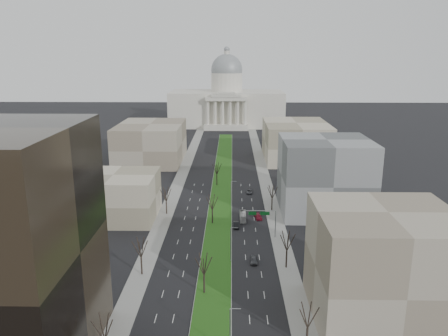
# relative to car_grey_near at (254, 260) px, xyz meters

# --- Properties ---
(ground) EXTENTS (600.00, 600.00, 0.00)m
(ground) POSITION_rel_car_grey_near_xyz_m (-9.46, 65.44, -0.74)
(ground) COLOR black
(ground) RESTS_ON ground
(median) EXTENTS (8.00, 222.03, 0.20)m
(median) POSITION_rel_car_grey_near_xyz_m (-9.46, 64.43, -0.64)
(median) COLOR #999993
(median) RESTS_ON ground
(sidewalk_left) EXTENTS (5.00, 330.00, 0.15)m
(sidewalk_left) POSITION_rel_car_grey_near_xyz_m (-26.96, 40.44, -0.67)
(sidewalk_left) COLOR gray
(sidewalk_left) RESTS_ON ground
(sidewalk_right) EXTENTS (5.00, 330.00, 0.15)m
(sidewalk_right) POSITION_rel_car_grey_near_xyz_m (8.04, 40.44, -0.67)
(sidewalk_right) COLOR gray
(sidewalk_right) RESTS_ON ground
(capitol) EXTENTS (80.00, 46.00, 55.00)m
(capitol) POSITION_rel_car_grey_near_xyz_m (-9.46, 215.02, 15.56)
(capitol) COLOR beige
(capitol) RESTS_ON ground
(building_beige_left) EXTENTS (26.00, 22.00, 14.00)m
(building_beige_left) POSITION_rel_car_grey_near_xyz_m (-42.46, 30.44, 6.26)
(building_beige_left) COLOR gray
(building_beige_left) RESTS_ON ground
(building_tan_right) EXTENTS (26.00, 24.00, 22.00)m
(building_tan_right) POSITION_rel_car_grey_near_xyz_m (23.54, -22.56, 10.26)
(building_tan_right) COLOR gray
(building_tan_right) RESTS_ON ground
(building_grey_right) EXTENTS (28.00, 26.00, 24.00)m
(building_grey_right) POSITION_rel_car_grey_near_xyz_m (24.54, 37.44, 11.26)
(building_grey_right) COLOR #585B5D
(building_grey_right) RESTS_ON ground
(building_far_left) EXTENTS (30.00, 40.00, 18.00)m
(building_far_left) POSITION_rel_car_grey_near_xyz_m (-44.46, 105.44, 8.26)
(building_far_left) COLOR gray
(building_far_left) RESTS_ON ground
(building_far_right) EXTENTS (30.00, 40.00, 18.00)m
(building_far_right) POSITION_rel_car_grey_near_xyz_m (25.54, 110.44, 8.26)
(building_far_right) COLOR gray
(building_far_right) RESTS_ON ground
(tree_left_near) EXTENTS (5.10, 5.10, 9.18)m
(tree_left_near) POSITION_rel_car_grey_near_xyz_m (-26.66, -36.56, 5.86)
(tree_left_near) COLOR black
(tree_left_near) RESTS_ON ground
(tree_left_mid) EXTENTS (5.40, 5.40, 9.72)m
(tree_left_mid) POSITION_rel_car_grey_near_xyz_m (-26.66, -6.56, 6.25)
(tree_left_mid) COLOR black
(tree_left_mid) RESTS_ON ground
(tree_left_far) EXTENTS (5.28, 5.28, 9.50)m
(tree_left_far) POSITION_rel_car_grey_near_xyz_m (-26.66, 33.44, 6.10)
(tree_left_far) COLOR black
(tree_left_far) RESTS_ON ground
(tree_right_near) EXTENTS (5.16, 5.16, 9.29)m
(tree_right_near) POSITION_rel_car_grey_near_xyz_m (7.74, -32.56, 5.94)
(tree_right_near) COLOR black
(tree_right_near) RESTS_ON ground
(tree_right_mid) EXTENTS (5.52, 5.52, 9.94)m
(tree_right_mid) POSITION_rel_car_grey_near_xyz_m (7.74, -2.56, 6.41)
(tree_right_mid) COLOR black
(tree_right_mid) RESTS_ON ground
(tree_right_far) EXTENTS (5.04, 5.04, 9.07)m
(tree_right_far) POSITION_rel_car_grey_near_xyz_m (7.74, 37.44, 5.79)
(tree_right_far) COLOR black
(tree_right_far) RESTS_ON ground
(tree_median_a) EXTENTS (5.40, 5.40, 9.72)m
(tree_median_a) POSITION_rel_car_grey_near_xyz_m (-11.46, -14.56, 6.25)
(tree_median_a) COLOR black
(tree_median_a) RESTS_ON ground
(tree_median_b) EXTENTS (5.40, 5.40, 9.72)m
(tree_median_b) POSITION_rel_car_grey_near_xyz_m (-11.46, 25.44, 6.25)
(tree_median_b) COLOR black
(tree_median_b) RESTS_ON ground
(tree_median_c) EXTENTS (5.40, 5.40, 9.72)m
(tree_median_c) POSITION_rel_car_grey_near_xyz_m (-11.46, 65.44, 6.25)
(tree_median_c) COLOR black
(tree_median_c) RESTS_ON ground
(streetlamp_median_a) EXTENTS (1.90, 0.20, 9.16)m
(streetlamp_median_a) POSITION_rel_car_grey_near_xyz_m (-5.70, -34.56, 4.06)
(streetlamp_median_a) COLOR gray
(streetlamp_median_a) RESTS_ON ground
(streetlamp_median_b) EXTENTS (1.90, 0.20, 9.16)m
(streetlamp_median_b) POSITION_rel_car_grey_near_xyz_m (-5.70, 0.44, 4.06)
(streetlamp_median_b) COLOR gray
(streetlamp_median_b) RESTS_ON ground
(streetlamp_median_c) EXTENTS (1.90, 0.20, 9.16)m
(streetlamp_median_c) POSITION_rel_car_grey_near_xyz_m (-5.70, 40.44, 4.06)
(streetlamp_median_c) COLOR gray
(streetlamp_median_c) RESTS_ON ground
(mast_arm_signs) EXTENTS (9.12, 0.24, 8.09)m
(mast_arm_signs) POSITION_rel_car_grey_near_xyz_m (4.03, 15.46, 5.36)
(mast_arm_signs) COLOR gray
(mast_arm_signs) RESTS_ON ground
(car_grey_near) EXTENTS (1.88, 4.42, 1.49)m
(car_grey_near) POSITION_rel_car_grey_near_xyz_m (0.00, 0.00, 0.00)
(car_grey_near) COLOR #44454A
(car_grey_near) RESTS_ON ground
(car_black) EXTENTS (1.67, 4.58, 1.50)m
(car_black) POSITION_rel_car_grey_near_xyz_m (-4.26, 22.75, 0.01)
(car_black) COLOR black
(car_black) RESTS_ON ground
(car_red) EXTENTS (2.60, 4.93, 1.36)m
(car_red) POSITION_rel_car_grey_near_xyz_m (2.81, 29.89, -0.06)
(car_red) COLOR maroon
(car_red) RESTS_ON ground
(car_grey_far) EXTENTS (2.49, 4.61, 1.23)m
(car_grey_far) POSITION_rel_car_grey_near_xyz_m (1.02, 55.73, -0.13)
(car_grey_far) COLOR #4B4D53
(car_grey_far) RESTS_ON ground
(box_van) EXTENTS (1.90, 7.98, 2.22)m
(box_van) POSITION_rel_car_grey_near_xyz_m (-2.06, 28.96, 0.37)
(box_van) COLOR silver
(box_van) RESTS_ON ground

